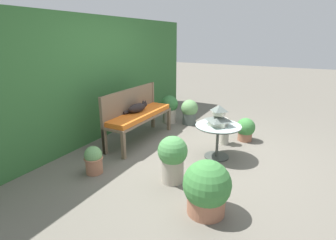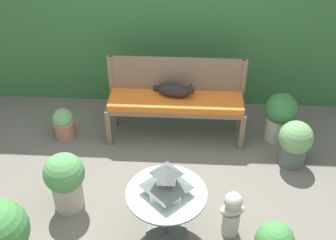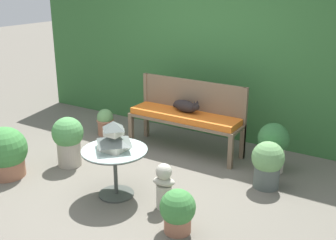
{
  "view_description": "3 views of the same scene",
  "coord_description": "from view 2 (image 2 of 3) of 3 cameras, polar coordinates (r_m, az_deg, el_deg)",
  "views": [
    {
      "loc": [
        -3.81,
        -1.44,
        1.9
      ],
      "look_at": [
        0.28,
        0.71,
        0.43
      ],
      "focal_mm": 28.0,
      "sensor_mm": 36.0,
      "label": 1
    },
    {
      "loc": [
        0.23,
        -2.93,
        3.29
      ],
      "look_at": [
        0.02,
        0.65,
        0.65
      ],
      "focal_mm": 45.0,
      "sensor_mm": 36.0,
      "label": 2
    },
    {
      "loc": [
        2.81,
        -3.6,
        2.36
      ],
      "look_at": [
        0.21,
        0.56,
        0.67
      ],
      "focal_mm": 45.0,
      "sensor_mm": 36.0,
      "label": 3
    }
  ],
  "objects": [
    {
      "name": "foliage_hedge_back",
      "position": [
        5.72,
        0.74,
        14.32
      ],
      "size": [
        6.4,
        0.79,
        2.28
      ],
      "primitive_type": "cube",
      "color": "#336633",
      "rests_on": "ground"
    },
    {
      "name": "cat",
      "position": [
        4.94,
        0.95,
        4.07
      ],
      "size": [
        0.5,
        0.27,
        0.2
      ],
      "rotation": [
        0.0,
        0.0,
        -0.2
      ],
      "color": "black",
      "rests_on": "garden_bench"
    },
    {
      "name": "patio_table",
      "position": [
        3.88,
        -0.21,
        -11.0
      ],
      "size": [
        0.73,
        0.73,
        0.56
      ],
      "color": "#424742",
      "rests_on": "ground"
    },
    {
      "name": "bench_backrest",
      "position": [
        5.04,
        1.17,
        5.7
      ],
      "size": [
        1.64,
        0.06,
        0.99
      ],
      "color": "brown",
      "rests_on": "ground"
    },
    {
      "name": "garden_bench",
      "position": [
        5.0,
        1.05,
        2.17
      ],
      "size": [
        1.64,
        0.45,
        0.56
      ],
      "color": "brown",
      "rests_on": "ground"
    },
    {
      "name": "potted_plant_hedge_corner",
      "position": [
        4.09,
        -21.84,
        -14.14
      ],
      "size": [
        0.54,
        0.54,
        0.63
      ],
      "color": "#9E664C",
      "rests_on": "ground"
    },
    {
      "name": "potted_plant_table_far",
      "position": [
        4.3,
        -13.74,
        -7.85
      ],
      "size": [
        0.4,
        0.4,
        0.66
      ],
      "color": "#ADA393",
      "rests_on": "ground"
    },
    {
      "name": "potted_plant_path_edge",
      "position": [
        5.22,
        14.95,
        0.63
      ],
      "size": [
        0.39,
        0.39,
        0.63
      ],
      "color": "#ADA393",
      "rests_on": "ground"
    },
    {
      "name": "potted_plant_bench_left",
      "position": [
        5.3,
        -13.93,
        -0.42
      ],
      "size": [
        0.28,
        0.28,
        0.41
      ],
      "color": "#9E664C",
      "rests_on": "ground"
    },
    {
      "name": "pagoda_birdhouse",
      "position": [
        3.69,
        -0.22,
        -8.29
      ],
      "size": [
        0.36,
        0.36,
        0.33
      ],
      "color": "silver",
      "rests_on": "patio_table"
    },
    {
      "name": "potted_plant_patio_mid",
      "position": [
        4.91,
        16.79,
        -2.95
      ],
      "size": [
        0.38,
        0.38,
        0.56
      ],
      "color": "#4C5651",
      "rests_on": "ground"
    },
    {
      "name": "garden_bust",
      "position": [
        4.06,
        8.64,
        -12.34
      ],
      "size": [
        0.27,
        0.19,
        0.51
      ],
      "rotation": [
        0.0,
        0.0,
        0.21
      ],
      "color": "#B7B2A3",
      "rests_on": "ground"
    },
    {
      "name": "ground",
      "position": [
        4.41,
        -0.81,
        -11.87
      ],
      "size": [
        30.0,
        30.0,
        0.0
      ],
      "primitive_type": "plane",
      "color": "#666056"
    }
  ]
}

